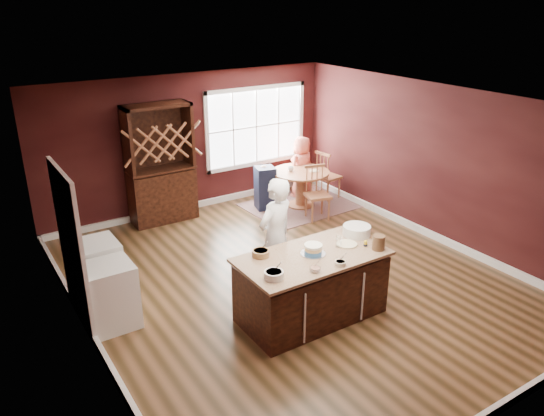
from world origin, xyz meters
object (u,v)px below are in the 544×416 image
Objects in this scene: layer_cake at (313,249)px; seated_woman at (302,167)px; washer at (111,295)px; dryer at (97,273)px; chair_north at (291,170)px; kitchen_island at (311,288)px; dining_table at (300,181)px; high_chair at (265,187)px; toddler at (260,170)px; baker at (275,237)px; chair_south at (318,193)px; chair_east at (328,174)px; hutch at (160,164)px.

layer_cake is 0.25× the size of seated_woman.
washer is (-2.33, 1.22, -0.55)m from layer_cake.
chair_north is at bearing 24.69° from dryer.
layer_cake is (0.03, 0.02, 0.55)m from kitchen_island.
layer_cake is (-2.20, -3.33, 0.45)m from dining_table.
dining_table is at bearing -7.75° from high_chair.
layer_cake is at bearing -111.49° from toddler.
baker reaches higher than toddler.
chair_south reaches higher than kitchen_island.
chair_east is at bearing 124.45° from seated_woman.
washer is at bearing -146.92° from toddler.
toddler is at bearing 68.26° from kitchen_island.
hutch is at bearing -27.15° from chair_north.
high_chair is (1.60, 2.83, -0.42)m from baker.
hutch is (-3.38, 0.78, 0.59)m from chair_east.
washer is (-4.53, -2.11, -0.09)m from dining_table.
baker reaches higher than dryer.
baker is at bearing -117.69° from toddler.
chair_south is 3.01m from hutch.
hutch reaches higher than dryer.
toddler is (-1.04, -0.40, 0.30)m from chair_north.
chair_east reaches higher than high_chair.
chair_south is 0.80× the size of seated_woman.
chair_east is (0.76, 0.05, -0.01)m from dining_table.
kitchen_island is 4.26m from hutch.
seated_woman is at bearing 55.92° from kitchen_island.
baker is 1.91× the size of high_chair.
washer is at bearing 5.11° from chair_north.
washer is at bearing -122.98° from hutch.
layer_cake is 0.32× the size of chair_north.
baker is at bearing 93.31° from kitchen_island.
toddler is at bearing -8.37° from seated_woman.
hutch is (-2.92, 0.08, 0.61)m from chair_north.
toddler is at bearing 135.37° from chair_south.
chair_east is at bearing 5.55° from high_chair.
baker is at bearing -124.74° from chair_south.
chair_north reaches higher than kitchen_island.
hutch is at bearing 95.37° from kitchen_island.
baker is at bearing 123.24° from chair_east.
seated_woman is (0.04, -0.31, 0.15)m from chair_north.
seated_woman reaches higher than chair_north.
layer_cake is 3.03m from dryer.
seated_woman is at bearing 21.41° from dryer.
kitchen_island is at bearing -140.45° from layer_cake.
dining_table is 0.73m from high_chair.
kitchen_island is 1.49× the size of seated_woman.
chair_south is 4.62m from washer.
toddler is at bearing -14.34° from hutch.
baker is at bearing 35.89° from seated_woman.
kitchen_island is 0.88× the size of hutch.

